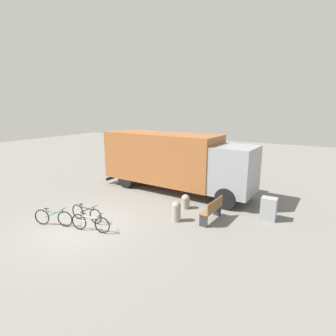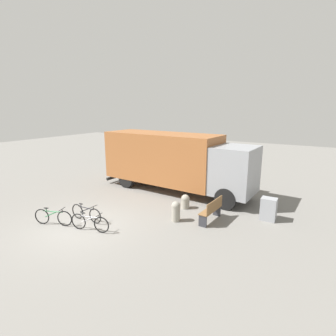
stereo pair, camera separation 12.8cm
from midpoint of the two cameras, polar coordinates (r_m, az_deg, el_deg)
The scene contains 9 objects.
ground_plane at distance 11.22m, azimuth -17.89°, elevation -12.03°, with size 60.00×60.00×0.00m, color slate.
delivery_truck at distance 14.55m, azimuth 1.55°, elevation 1.82°, with size 8.86×2.76×3.24m.
park_bench at distance 11.09m, azimuth 9.88°, elevation -8.94°, with size 0.49×1.46×0.97m.
bicycle_near at distance 11.63m, azimuth -23.45°, elevation -9.74°, with size 1.57×0.66×0.73m.
bicycle_middle at distance 11.56m, azimuth -17.09°, elevation -9.35°, with size 1.66×0.44×0.73m.
bicycle_far at distance 10.63m, azimuth -16.35°, elevation -11.31°, with size 1.62×0.52×0.73m.
bollard_near_bench at distance 11.01m, azimuth 2.06°, elevation -9.23°, with size 0.37×0.37×0.86m.
bollard_far_bench at distance 12.40m, azimuth 4.10°, elevation -7.21°, with size 0.40×0.40×0.67m.
utility_box at distance 11.89m, azimuth 21.32°, elevation -8.34°, with size 0.62×0.47×0.97m.
Camera 2 is at (7.90, -6.52, 4.63)m, focal length 28.00 mm.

